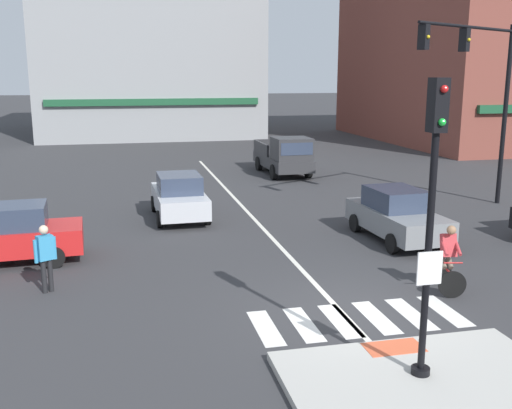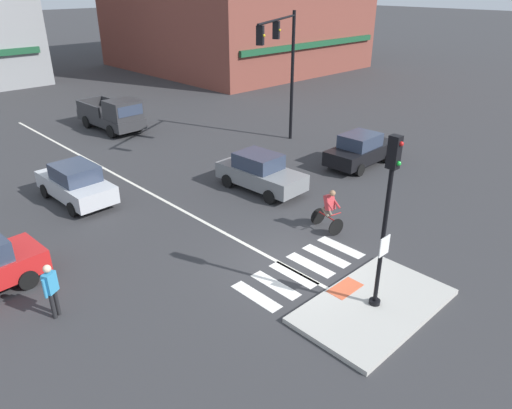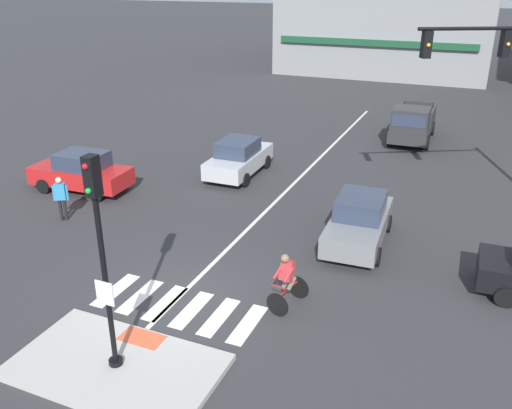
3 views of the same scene
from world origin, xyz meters
name	(u,v)px [view 2 (image 2 of 3)]	position (x,y,z in m)	size (l,w,h in m)	color
ground_plane	(293,265)	(0.00, 0.00, 0.00)	(300.00, 300.00, 0.00)	#333335
traffic_island	(374,306)	(0.00, -3.13, 0.07)	(4.73, 2.74, 0.15)	#B2AFA8
tactile_pad_front	(345,288)	(0.00, -2.11, 0.15)	(1.10, 0.60, 0.01)	#DB5B38
signal_pole	(387,210)	(0.00, -3.14, 3.13)	(0.44, 0.38, 4.96)	black
crosswalk_stripe_a	(256,296)	(-2.06, -0.40, 0.00)	(0.44, 1.80, 0.01)	silver
crosswalk_stripe_b	(275,285)	(-1.24, -0.40, 0.00)	(0.44, 1.80, 0.01)	silver
crosswalk_stripe_c	(293,275)	(-0.41, -0.40, 0.00)	(0.44, 1.80, 0.01)	silver
crosswalk_stripe_d	(310,265)	(0.41, -0.40, 0.00)	(0.44, 1.80, 0.01)	silver
crosswalk_stripe_e	(326,256)	(1.24, -0.40, 0.00)	(0.44, 1.80, 0.01)	silver
crosswalk_stripe_f	(341,247)	(2.06, -0.40, 0.00)	(0.44, 1.80, 0.01)	silver
lane_centre_line	(130,182)	(-0.22, 10.00, 0.00)	(0.14, 28.00, 0.01)	silver
traffic_light_mast	(284,57)	(8.41, 8.46, 4.92)	(5.60, 3.07, 7.03)	black
car_grey_eastbound_mid	(260,172)	(3.58, 5.22, 0.81)	(2.00, 4.18, 1.64)	slate
car_silver_westbound_far	(76,183)	(-2.85, 9.67, 0.81)	(1.92, 4.14, 1.64)	silver
car_black_cross_right	(360,150)	(9.33, 3.94, 0.81)	(4.15, 1.93, 1.64)	black
pickup_truck_charcoal_eastbound_distant	(114,115)	(3.44, 17.88, 0.98)	(2.15, 5.14, 2.08)	#2D2D30
cyclist	(329,209)	(2.72, 0.71, 0.87)	(0.88, 1.20, 1.68)	black
pedestrian_at_curb_left	(51,287)	(-6.70, 2.78, 0.98)	(0.49, 0.37, 1.67)	black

